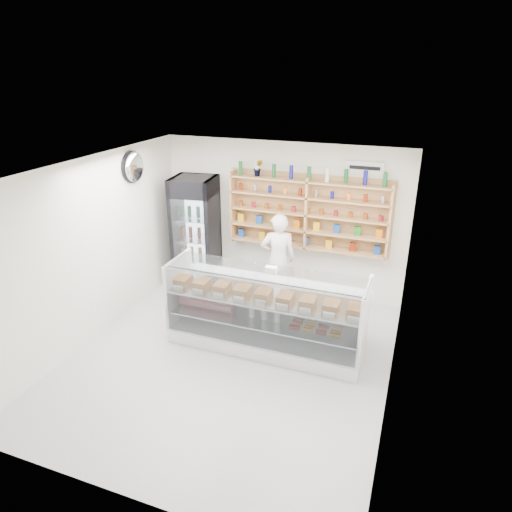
% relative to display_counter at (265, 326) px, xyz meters
% --- Properties ---
extents(room, '(5.00, 5.00, 5.00)m').
position_rel_display_counter_xyz_m(room, '(-0.38, -0.51, 1.05)').
color(room, '#ACADB1').
rests_on(room, ground).
extents(display_counter, '(2.94, 0.88, 1.28)m').
position_rel_display_counter_xyz_m(display_counter, '(0.00, 0.00, 0.00)').
color(display_counter, white).
rests_on(display_counter, floor).
extents(shop_worker, '(0.71, 0.59, 1.69)m').
position_rel_display_counter_xyz_m(shop_worker, '(-0.26, 1.41, 0.49)').
color(shop_worker, white).
rests_on(shop_worker, floor).
extents(drinks_cooler, '(0.85, 0.84, 2.14)m').
position_rel_display_counter_xyz_m(drinks_cooler, '(-1.94, 1.56, 0.72)').
color(drinks_cooler, black).
rests_on(drinks_cooler, floor).
extents(wall_shelving, '(2.84, 0.28, 1.33)m').
position_rel_display_counter_xyz_m(wall_shelving, '(0.12, 1.83, 1.24)').
color(wall_shelving, tan).
rests_on(wall_shelving, back_wall).
extents(potted_plant, '(0.20, 0.18, 0.29)m').
position_rel_display_counter_xyz_m(potted_plant, '(-0.79, 1.83, 1.99)').
color(potted_plant, '#1E6626').
rests_on(potted_plant, wall_shelving).
extents(security_mirror, '(0.15, 0.50, 0.50)m').
position_rel_display_counter_xyz_m(security_mirror, '(-2.55, 0.69, 2.10)').
color(security_mirror, silver).
rests_on(security_mirror, left_wall).
extents(wall_sign, '(0.62, 0.03, 0.20)m').
position_rel_display_counter_xyz_m(wall_sign, '(1.02, 1.96, 2.10)').
color(wall_sign, white).
rests_on(wall_sign, back_wall).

